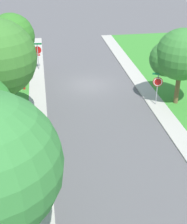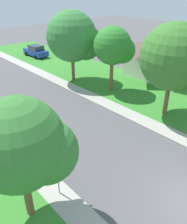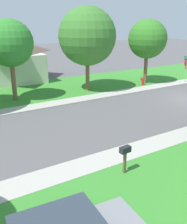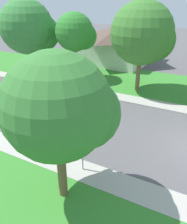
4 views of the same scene
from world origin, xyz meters
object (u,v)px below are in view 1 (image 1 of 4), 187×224
fire_hydrant (24,85)px  stop_sign_near_corner (38,52)px  stop_sign_far_corner (158,84)px  tree_across_left (178,56)px  tree_sidewalk_mid (9,38)px

fire_hydrant → stop_sign_near_corner: bearing=-105.9°
stop_sign_far_corner → tree_across_left: bearing=-171.4°
stop_sign_near_corner → stop_sign_far_corner: bearing=133.8°
stop_sign_near_corner → tree_sidewalk_mid: 5.01m
stop_sign_near_corner → tree_across_left: (-10.54, 9.24, 2.09)m
tree_across_left → fire_hydrant: bearing=-20.8°
stop_sign_far_corner → fire_hydrant: bearing=-24.4°
stop_sign_far_corner → tree_across_left: 2.56m
tree_sidewalk_mid → tree_across_left: (-12.73, 5.50, -0.42)m
tree_sidewalk_mid → tree_across_left: tree_sidewalk_mid is taller
fire_hydrant → stop_sign_far_corner: bearing=155.6°
tree_sidewalk_mid → tree_across_left: 13.88m
tree_across_left → stop_sign_near_corner: bearing=-41.2°
stop_sign_near_corner → tree_sidewalk_mid: bearing=59.6°
tree_sidewalk_mid → stop_sign_far_corner: bearing=153.0°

